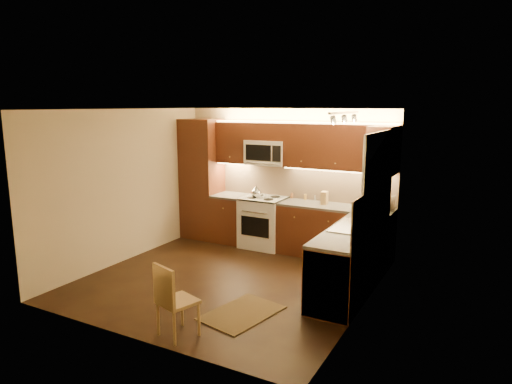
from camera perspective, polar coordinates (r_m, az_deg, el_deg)
The scene contains 37 objects.
floor at distance 6.93m, azimuth -3.31°, elevation -10.86°, with size 4.00×4.00×0.01m, color black.
ceiling at distance 6.44m, azimuth -3.55°, elevation 10.29°, with size 4.00×4.00×0.01m, color beige.
wall_back at distance 8.31m, azimuth 3.83°, elevation 1.75°, with size 4.00×0.01×2.50m, color #C1AF8D.
wall_front at distance 5.03m, azimuth -15.51°, elevation -4.67°, with size 4.00×0.01×2.50m, color #C1AF8D.
wall_left at distance 7.79m, azimuth -16.05°, elevation 0.74°, with size 0.01×4.00×2.50m, color #C1AF8D.
wall_right at distance 5.80m, azimuth 13.68°, elevation -2.53°, with size 0.01×4.00×2.50m, color #C1AF8D.
pantry at distance 8.88m, azimuth -6.74°, elevation 1.63°, with size 0.70×0.60×2.30m, color #43170E.
base_cab_back_left at distance 8.67m, azimuth -3.04°, elevation -3.39°, with size 0.62×0.60×0.86m, color #43170E.
counter_back_left at distance 8.57m, azimuth -3.07°, elevation -0.48°, with size 0.62×0.60×0.04m, color #363431.
base_cab_back_right at distance 7.84m, azimuth 9.79°, elevation -5.08°, with size 1.92×0.60×0.86m, color #43170E.
counter_back_right at distance 7.73m, azimuth 9.90°, elevation -1.87°, with size 1.92×0.60×0.04m, color #363431.
base_cab_right at distance 6.47m, azimuth 11.67°, elevation -8.61°, with size 0.60×2.00×0.86m, color #43170E.
counter_right at distance 6.34m, azimuth 11.82°, elevation -4.76°, with size 0.60×2.00×0.04m, color #363431.
dishwasher at distance 5.84m, azimuth 9.65°, elevation -10.69°, with size 0.58×0.60×0.84m, color silver.
backsplash_back at distance 8.17m, azimuth 6.03°, elevation 1.20°, with size 3.30×0.02×0.60m, color tan.
backsplash_right at distance 6.19m, azimuth 14.51°, elevation -2.20°, with size 0.02×2.00×0.60m, color tan.
upper_cab_back_left at distance 8.54m, azimuth -2.70°, elevation 6.23°, with size 0.62×0.35×0.75m, color #43170E.
upper_cab_back_right at distance 7.70m, azimuth 10.44°, elevation 5.56°, with size 1.92×0.35×0.75m, color #43170E.
upper_cab_bridge at distance 8.19m, azimuth 1.46°, elevation 7.59°, with size 0.76×0.35×0.31m, color #43170E.
upper_cab_right_corner at distance 7.08m, azimuth 15.43°, elevation 4.90°, with size 0.35×0.50×0.75m, color #43170E.
stove at distance 8.31m, azimuth 0.94°, elevation -3.79°, with size 0.76×0.65×0.92m, color silver, non-canonical shape.
microwave at distance 8.21m, azimuth 1.40°, elevation 4.97°, with size 0.76×0.38×0.44m, color silver, non-canonical shape.
window_frame at distance 6.26m, azimuth 14.97°, elevation 1.65°, with size 0.03×1.44×1.24m, color silver.
window_blinds at distance 6.26m, azimuth 14.80°, elevation 1.67°, with size 0.02×1.36×1.16m, color silver.
sink at distance 6.45m, azimuth 12.24°, elevation -3.63°, with size 0.52×0.86×0.15m, color silver, non-canonical shape.
faucet at distance 6.39m, azimuth 13.82°, elevation -3.15°, with size 0.20×0.04×0.30m, color silver, non-canonical shape.
track_light_bar at distance 6.15m, azimuth 11.04°, elevation 9.72°, with size 0.04×1.20×0.03m, color silver.
kettle at distance 8.17m, azimuth 0.03°, elevation 0.07°, with size 0.19×0.19×0.22m, color silver, non-canonical shape.
toaster_oven at distance 7.57m, azimuth 15.06°, elevation -1.22°, with size 0.42×0.31×0.25m, color silver.
knife_block at distance 7.83m, azimuth 8.55°, elevation -0.72°, with size 0.10×0.16×0.21m, color #A27B49.
spice_jar_a at distance 8.15m, azimuth 6.18°, elevation -0.64°, with size 0.04×0.04×0.09m, color silver.
spice_jar_b at distance 8.25m, azimuth 4.51°, elevation -0.46°, with size 0.04×0.04×0.10m, color brown.
spice_jar_c at distance 8.06m, azimuth 7.42°, elevation -0.75°, with size 0.04×0.04×0.10m, color silver.
spice_jar_d at distance 8.14m, azimuth 6.18°, elevation -0.62°, with size 0.05×0.05×0.10m, color olive.
soap_bottle at distance 7.03m, azimuth 15.54°, elevation -2.47°, with size 0.08×0.08×0.18m, color silver.
rug at distance 5.87m, azimuth -1.78°, elevation -14.92°, with size 0.66×0.99×0.01m, color black.
dining_chair at distance 5.28m, azimuth -9.76°, elevation -13.13°, with size 0.38×0.38×0.86m, color #A27B49, non-canonical shape.
Camera 1 is at (3.39, -5.47, 2.56)m, focal length 31.95 mm.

